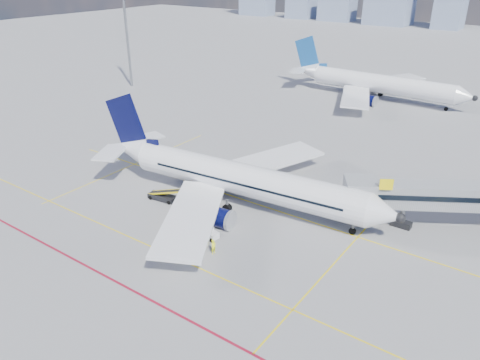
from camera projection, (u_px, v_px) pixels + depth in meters
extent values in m
plane|color=gray|center=(208.00, 229.00, 50.96)|extent=(420.00, 420.00, 0.00)
cube|color=yellow|center=(249.00, 201.00, 56.87)|extent=(60.00, 0.18, 0.01)
cube|color=yellow|center=(170.00, 255.00, 46.52)|extent=(80.00, 0.15, 0.01)
cube|color=yellow|center=(334.00, 264.00, 45.11)|extent=(0.15, 28.00, 0.01)
cube|color=yellow|center=(134.00, 164.00, 67.34)|extent=(0.15, 30.00, 0.01)
cube|color=maroon|center=(124.00, 286.00, 42.09)|extent=(90.00, 0.25, 0.01)
cube|color=gray|center=(465.00, 196.00, 49.59)|extent=(20.84, 13.93, 2.60)
cube|color=black|center=(466.00, 195.00, 49.51)|extent=(20.52, 13.82, 0.55)
cube|color=gray|center=(359.00, 192.00, 50.41)|extent=(4.49, 4.56, 3.00)
cube|color=black|center=(401.00, 224.00, 51.37)|extent=(2.20, 1.00, 0.70)
cylinder|color=slate|center=(403.00, 213.00, 50.80)|extent=(0.56, 0.56, 2.70)
cube|color=yellow|center=(386.00, 185.00, 48.04)|extent=(1.26, 0.82, 1.20)
cylinder|color=slate|center=(126.00, 31.00, 103.99)|extent=(0.56, 0.56, 25.00)
cube|color=#7786A5|center=(301.00, 6.00, 237.01)|extent=(12.78, 10.95, 12.08)
cube|color=#7786A5|center=(337.00, 7.00, 226.48)|extent=(16.01, 11.32, 12.95)
cube|color=#7786A5|center=(390.00, 7.00, 212.55)|extent=(19.42, 15.41, 15.47)
cylinder|color=white|center=(245.00, 180.00, 54.69)|extent=(29.55, 6.42, 3.81)
cone|color=white|center=(386.00, 215.00, 47.21)|extent=(3.85, 4.11, 3.81)
sphere|color=black|center=(400.00, 218.00, 46.59)|extent=(1.17, 1.17, 1.08)
cone|color=white|center=(130.00, 148.00, 62.56)|extent=(6.57, 4.36, 3.81)
cube|color=black|center=(375.00, 207.00, 47.56)|extent=(1.59, 1.59, 0.44)
cube|color=white|center=(268.00, 161.00, 62.69)|extent=(10.04, 16.91, 0.56)
cube|color=white|center=(192.00, 217.00, 48.91)|extent=(12.30, 16.57, 0.56)
cylinder|color=#070934|center=(264.00, 179.00, 60.31)|extent=(3.71, 2.55, 2.25)
cylinder|color=#070934|center=(216.00, 217.00, 51.44)|extent=(3.71, 2.55, 2.25)
cylinder|color=#AAACB1|center=(276.00, 182.00, 59.47)|extent=(0.55, 2.33, 2.31)
cylinder|color=#AAACB1|center=(230.00, 221.00, 50.59)|extent=(0.55, 2.33, 2.31)
cube|color=#070934|center=(127.00, 124.00, 61.13)|extent=(6.70, 0.91, 8.34)
cube|color=#070934|center=(143.00, 144.00, 61.06)|extent=(5.52, 0.78, 2.10)
cube|color=white|center=(143.00, 138.00, 65.04)|extent=(4.40, 6.09, 0.22)
cube|color=white|center=(111.00, 153.00, 60.15)|extent=(5.11, 6.21, 0.22)
cylinder|color=slate|center=(353.00, 227.00, 49.70)|extent=(0.30, 0.30, 1.80)
cylinder|color=black|center=(352.00, 231.00, 49.92)|extent=(0.78, 0.35, 0.76)
cylinder|color=slate|center=(248.00, 189.00, 58.18)|extent=(0.35, 0.35, 1.60)
cylinder|color=black|center=(248.00, 191.00, 58.31)|extent=(1.05, 0.74, 1.00)
cylinder|color=slate|center=(227.00, 206.00, 54.20)|extent=(0.35, 0.35, 1.60)
cylinder|color=black|center=(227.00, 208.00, 54.33)|extent=(1.05, 0.74, 1.00)
cube|color=black|center=(257.00, 173.00, 55.82)|extent=(23.96, 2.25, 0.25)
cube|color=black|center=(241.00, 185.00, 52.86)|extent=(23.96, 2.25, 0.25)
cylinder|color=white|center=(382.00, 84.00, 97.50)|extent=(30.14, 5.40, 3.90)
cone|color=white|center=(467.00, 97.00, 88.10)|extent=(3.79, 4.07, 3.90)
sphere|color=black|center=(475.00, 98.00, 87.32)|extent=(1.15, 1.15, 1.10)
cone|color=white|center=(307.00, 70.00, 107.45)|extent=(6.58, 4.21, 3.90)
cube|color=black|center=(460.00, 93.00, 88.60)|extent=(1.57, 1.57, 0.45)
cube|color=white|center=(391.00, 80.00, 105.20)|extent=(12.10, 17.06, 0.58)
cube|color=white|center=(356.00, 97.00, 92.39)|extent=(10.80, 17.26, 0.58)
cylinder|color=#070934|center=(389.00, 89.00, 102.89)|extent=(3.71, 2.48, 2.30)
cylinder|color=#070934|center=(367.00, 100.00, 94.64)|extent=(3.71, 2.48, 2.30)
cylinder|color=#AAACB1|center=(397.00, 90.00, 101.83)|extent=(0.47, 2.37, 2.36)
cylinder|color=#AAACB1|center=(375.00, 102.00, 93.58)|extent=(0.47, 2.37, 2.36)
cube|color=#14498A|center=(308.00, 55.00, 105.99)|extent=(6.86, 0.66, 8.52)
cube|color=#14498A|center=(316.00, 67.00, 105.66)|extent=(5.65, 0.58, 2.15)
cube|color=white|center=(312.00, 66.00, 109.80)|extent=(5.07, 6.34, 0.22)
cube|color=white|center=(298.00, 70.00, 105.25)|extent=(4.67, 6.27, 0.22)
cylinder|color=black|center=(381.00, 94.00, 101.10)|extent=(1.03, 0.70, 1.00)
cylinder|color=black|center=(371.00, 99.00, 97.40)|extent=(1.03, 0.70, 1.00)
cylinder|color=black|center=(446.00, 109.00, 91.19)|extent=(0.77, 0.32, 0.76)
cube|color=white|center=(210.00, 234.00, 49.19)|extent=(2.00, 1.26, 0.69)
cube|color=white|center=(208.00, 229.00, 49.18)|extent=(0.98, 1.09, 0.52)
cube|color=black|center=(208.00, 227.00, 49.11)|extent=(0.88, 1.03, 0.30)
cylinder|color=black|center=(202.00, 235.00, 49.39)|extent=(0.50, 0.25, 0.48)
cylinder|color=black|center=(209.00, 232.00, 50.02)|extent=(0.50, 0.25, 0.48)
cylinder|color=black|center=(211.00, 240.00, 48.55)|extent=(0.50, 0.25, 0.48)
cylinder|color=black|center=(218.00, 237.00, 49.18)|extent=(0.50, 0.25, 0.48)
cube|color=black|center=(189.00, 239.00, 48.73)|extent=(3.39, 2.54, 0.16)
cube|color=white|center=(185.00, 229.00, 49.01)|extent=(1.75, 1.73, 1.34)
cube|color=white|center=(191.00, 236.00, 47.80)|extent=(1.75, 1.73, 1.34)
cylinder|color=black|center=(179.00, 236.00, 49.45)|extent=(0.30, 0.22, 0.28)
cylinder|color=black|center=(189.00, 233.00, 50.00)|extent=(0.30, 0.22, 0.28)
cylinder|color=black|center=(188.00, 247.00, 47.57)|extent=(0.30, 0.22, 0.28)
cylinder|color=black|center=(199.00, 244.00, 48.12)|extent=(0.30, 0.22, 0.28)
cube|color=black|center=(163.00, 197.00, 57.08)|extent=(3.74, 1.75, 0.60)
cube|color=black|center=(167.00, 192.00, 56.41)|extent=(5.22, 1.53, 1.58)
cube|color=yellow|center=(169.00, 190.00, 56.79)|extent=(5.14, 0.75, 1.65)
cube|color=yellow|center=(164.00, 193.00, 56.03)|extent=(5.14, 0.75, 1.65)
cylinder|color=black|center=(151.00, 198.00, 57.23)|extent=(0.54, 0.27, 0.52)
cylinder|color=black|center=(156.00, 194.00, 58.20)|extent=(0.54, 0.27, 0.52)
cylinder|color=black|center=(169.00, 203.00, 56.08)|extent=(0.54, 0.27, 0.52)
cylinder|color=black|center=(175.00, 198.00, 57.04)|extent=(0.54, 0.27, 0.52)
imported|color=#EDF319|center=(213.00, 247.00, 46.44)|extent=(0.42, 0.60, 1.58)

